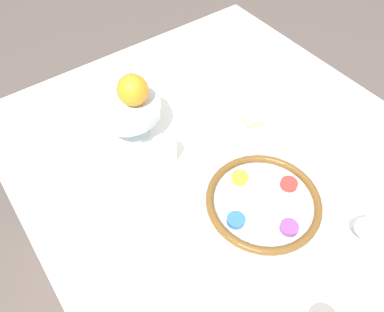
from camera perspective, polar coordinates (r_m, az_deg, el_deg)
name	(u,v)px	position (r m, az deg, el deg)	size (l,w,h in m)	color
ground_plane	(222,272)	(1.68, 4.59, -17.20)	(8.00, 8.00, 0.00)	#564C47
dining_table	(229,231)	(1.35, 5.60, -11.30)	(1.32, 1.09, 0.74)	white
seder_plate	(263,202)	(0.96, 10.79, -6.87)	(0.29, 0.29, 0.03)	silver
wine_glass	(372,224)	(0.92, 25.78, -9.27)	(0.07, 0.07, 0.13)	silver
fruit_stand	(128,111)	(1.07, -9.69, 6.74)	(0.18, 0.18, 0.11)	silver
orange_fruit	(133,90)	(1.03, -9.01, 9.88)	(0.09, 0.09, 0.09)	orange
bread_plate	(253,114)	(1.16, 9.35, 6.32)	(0.15, 0.15, 0.02)	beige
napkin_roll	(249,109)	(1.16, 8.69, 7.12)	(0.18, 0.11, 0.04)	white
cup_near	(165,151)	(1.02, -4.14, 0.75)	(0.07, 0.07, 0.07)	silver
cup_far	(119,78)	(1.25, -11.03, 11.53)	(0.07, 0.07, 0.07)	silver
fork_left	(189,260)	(0.88, -0.41, -15.62)	(0.06, 0.17, 0.01)	silver
fork_right	(182,250)	(0.89, -1.57, -14.19)	(0.06, 0.17, 0.01)	silver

